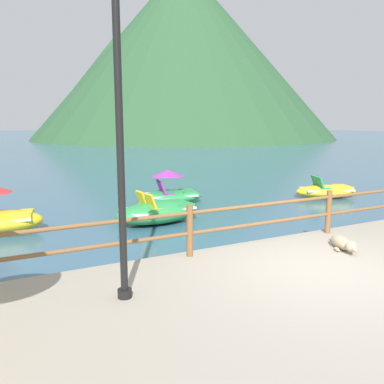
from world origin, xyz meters
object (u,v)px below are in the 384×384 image
at_px(pedal_boat_0, 171,192).
at_px(pedal_boat_2, 158,212).
at_px(pedal_boat_4, 326,191).
at_px(lamp_post, 119,100).
at_px(dog_resting, 343,243).

xyz_separation_m(pedal_boat_0, pedal_boat_2, (-1.40, -2.32, -0.07)).
distance_m(pedal_boat_2, pedal_boat_4, 7.13).
xyz_separation_m(lamp_post, dog_resting, (4.37, 0.15, -2.58)).
height_order(lamp_post, pedal_boat_4, lamp_post).
xyz_separation_m(dog_resting, pedal_boat_0, (-0.40, 7.29, -0.14)).
bearing_deg(pedal_boat_2, pedal_boat_0, 58.76).
xyz_separation_m(lamp_post, pedal_boat_0, (3.97, 7.44, -2.71)).
bearing_deg(dog_resting, pedal_boat_4, 46.81).
bearing_deg(lamp_post, dog_resting, 1.94).
bearing_deg(pedal_boat_4, dog_resting, -133.19).
relative_size(pedal_boat_2, pedal_boat_4, 1.02).
distance_m(lamp_post, dog_resting, 5.08).
xyz_separation_m(pedal_boat_0, pedal_boat_4, (5.69, -1.65, -0.13)).
xyz_separation_m(dog_resting, pedal_boat_2, (-1.81, 4.97, -0.21)).
distance_m(dog_resting, pedal_boat_4, 7.74).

